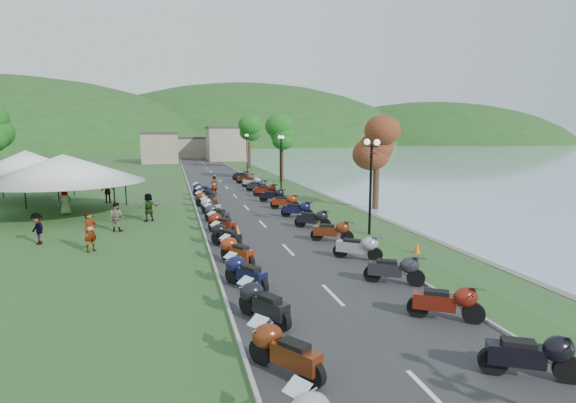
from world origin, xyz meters
TOP-DOWN VIEW (x-y plane):
  - road at (0.00, 40.00)m, footprint 7.00×120.00m
  - hills_backdrop at (0.00, 200.00)m, footprint 360.00×120.00m
  - far_building at (-2.00, 85.00)m, footprint 18.00×16.00m
  - moto_row_left at (-2.68, 14.23)m, footprint 2.60×42.96m
  - moto_row_right at (2.40, 24.96)m, footprint 2.60×44.20m
  - vendor_tent_main at (-11.84, 28.08)m, footprint 6.73×6.73m
  - vendor_tent_side at (-16.02, 35.27)m, footprint 5.41×5.41m
  - tree_lakeside at (8.82, 25.34)m, footprint 2.52×2.52m
  - pedestrian_a at (-8.80, 18.04)m, footprint 0.82×0.84m
  - pedestrian_b at (-8.16, 22.25)m, footprint 0.89×0.71m
  - pedestrian_c at (-11.52, 20.09)m, footprint 0.94×1.05m

SIDE VIEW (x-z plane):
  - hills_backdrop at x=0.00m, z-range -38.00..38.00m
  - pedestrian_a at x=-8.80m, z-range -0.93..0.93m
  - pedestrian_b at x=-8.16m, z-range -0.81..0.81m
  - pedestrian_c at x=-11.52m, z-range -0.78..0.78m
  - road at x=0.00m, z-range 0.00..0.02m
  - moto_row_left at x=-2.68m, z-range 0.00..1.10m
  - moto_row_right at x=2.40m, z-range 0.00..1.10m
  - vendor_tent_main at x=-11.84m, z-range 0.00..4.00m
  - vendor_tent_side at x=-16.02m, z-range 0.00..4.00m
  - far_building at x=-2.00m, z-range 0.00..5.00m
  - tree_lakeside at x=8.82m, z-range 0.00..7.00m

